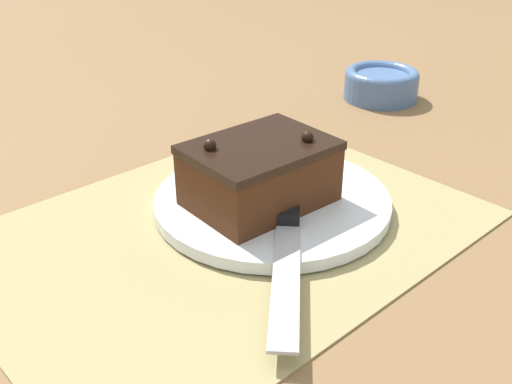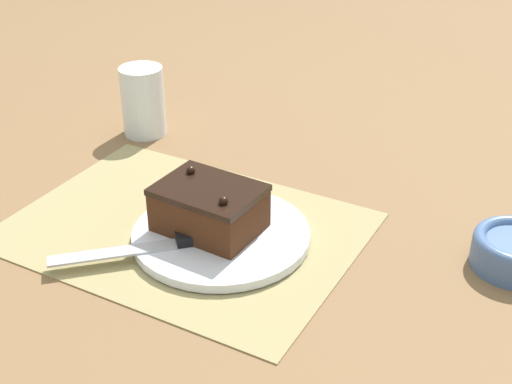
{
  "view_description": "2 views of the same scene",
  "coord_description": "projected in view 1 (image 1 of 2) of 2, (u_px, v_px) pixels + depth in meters",
  "views": [
    {
      "loc": [
        -0.31,
        -0.37,
        0.3
      ],
      "look_at": [
        0.03,
        -0.01,
        0.03
      ],
      "focal_mm": 42.0,
      "sensor_mm": 36.0,
      "label": 1
    },
    {
      "loc": [
        0.48,
        -0.66,
        0.53
      ],
      "look_at": [
        0.09,
        0.03,
        0.07
      ],
      "focal_mm": 50.0,
      "sensor_mm": 36.0,
      "label": 2
    }
  ],
  "objects": [
    {
      "name": "ground_plane",
      "position": [
        228.0,
        230.0,
        0.57
      ],
      "size": [
        3.0,
        3.0,
        0.0
      ],
      "primitive_type": "plane",
      "color": "olive"
    },
    {
      "name": "placemat_woven",
      "position": [
        228.0,
        229.0,
        0.57
      ],
      "size": [
        0.46,
        0.34,
        0.0
      ],
      "primitive_type": "cube",
      "color": "tan",
      "rests_on": "ground_plane"
    },
    {
      "name": "cake_plate",
      "position": [
        275.0,
        202.0,
        0.59
      ],
      "size": [
        0.23,
        0.23,
        0.01
      ],
      "color": "white",
      "rests_on": "placemat_woven"
    },
    {
      "name": "chocolate_cake",
      "position": [
        261.0,
        173.0,
        0.57
      ],
      "size": [
        0.14,
        0.1,
        0.07
      ],
      "rotation": [
        0.0,
        0.0,
        -0.05
      ],
      "color": "#472614",
      "rests_on": "cake_plate"
    },
    {
      "name": "serving_knife",
      "position": [
        288.0,
        225.0,
        0.53
      ],
      "size": [
        0.19,
        0.18,
        0.01
      ],
      "rotation": [
        0.0,
        0.0,
        2.33
      ],
      "color": "black",
      "rests_on": "cake_plate"
    },
    {
      "name": "small_bowl",
      "position": [
        381.0,
        83.0,
        0.88
      ],
      "size": [
        0.11,
        0.11,
        0.05
      ],
      "color": "#4C6B9E",
      "rests_on": "ground_plane"
    }
  ]
}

